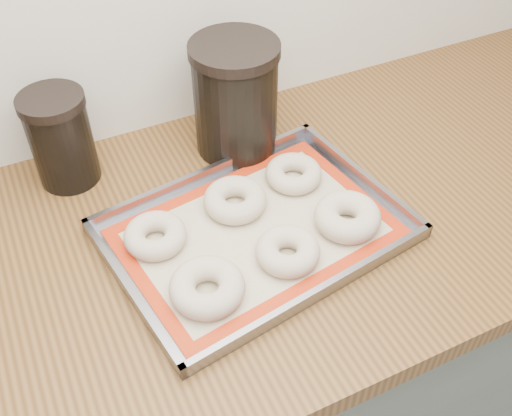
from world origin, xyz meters
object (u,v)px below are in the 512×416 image
bagel_front_left (207,287)px  canister_right (236,98)px  bagel_front_right (347,217)px  canister_mid (61,139)px  baking_tray (256,231)px  bagel_back_left (155,236)px  bagel_back_right (294,174)px  bagel_back_mid (235,200)px  bagel_front_mid (288,251)px

bagel_front_left → canister_right: (0.19, 0.31, 0.08)m
bagel_front_left → canister_right: bearing=58.9°
bagel_front_right → canister_right: canister_right is taller
bagel_front_left → canister_mid: size_ratio=0.65×
bagel_front_right → baking_tray: bearing=160.3°
bagel_back_left → canister_right: (0.22, 0.18, 0.09)m
bagel_back_left → canister_mid: (-0.08, 0.22, 0.06)m
bagel_front_right → bagel_back_right: bearing=101.0°
baking_tray → bagel_back_right: bagel_back_right is taller
bagel_front_right → canister_right: (-0.07, 0.28, 0.08)m
bagel_back_left → bagel_back_right: bearing=8.0°
bagel_back_mid → bagel_front_left: bearing=-126.6°
bagel_back_left → bagel_back_right: 0.27m
baking_tray → canister_mid: (-0.24, 0.27, 0.08)m
bagel_front_left → baking_tray: bearing=35.4°
baking_tray → bagel_front_left: size_ratio=4.52×
baking_tray → canister_right: canister_right is taller
bagel_front_left → bagel_back_mid: bagel_front_left is taller
baking_tray → bagel_front_right: bearing=-19.7°
canister_right → canister_mid: bearing=171.5°
bagel_front_mid → bagel_back_left: bagel_front_mid is taller
bagel_front_mid → bagel_front_right: 0.12m
canister_mid → canister_right: canister_right is taller
bagel_front_mid → bagel_back_right: (0.09, 0.16, -0.00)m
bagel_front_left → canister_right: size_ratio=0.52×
bagel_front_left → bagel_back_mid: size_ratio=1.05×
bagel_back_left → canister_mid: size_ratio=0.58×
baking_tray → bagel_back_right: size_ratio=5.08×
baking_tray → bagel_back_left: bearing=162.8°
bagel_back_mid → bagel_back_right: bagel_back_mid is taller
bagel_front_left → canister_mid: 0.38m
bagel_back_left → canister_mid: canister_mid is taller
bagel_front_mid → bagel_front_right: bagel_front_right is taller
bagel_back_mid → canister_mid: size_ratio=0.62×
bagel_front_mid → bagel_front_right: bearing=10.4°
canister_right → bagel_back_left: bearing=-141.2°
baking_tray → bagel_back_right: (0.11, 0.09, 0.01)m
baking_tray → bagel_front_left: bearing=-144.6°
bagel_back_right → bagel_back_left: bearing=-172.0°
baking_tray → bagel_back_mid: bagel_back_mid is taller
baking_tray → canister_right: size_ratio=2.37×
bagel_front_left → bagel_front_right: 0.26m
bagel_back_left → canister_mid: 0.25m
bagel_front_right → canister_mid: size_ratio=0.64×
bagel_front_mid → bagel_back_left: bearing=145.3°
bagel_front_left → bagel_back_mid: bearing=53.4°
bagel_front_left → bagel_front_mid: size_ratio=1.11×
canister_right → bagel_front_right: bearing=-75.3°
bagel_front_right → canister_mid: (-0.38, 0.32, 0.06)m
bagel_back_left → bagel_back_mid: bearing=7.5°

